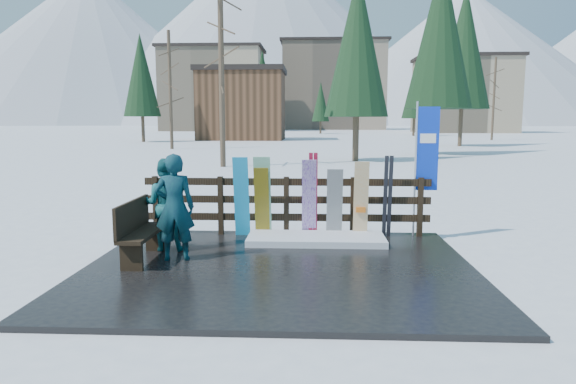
{
  "coord_description": "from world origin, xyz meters",
  "views": [
    {
      "loc": [
        0.49,
        -7.72,
        2.32
      ],
      "look_at": [
        0.09,
        1.0,
        1.1
      ],
      "focal_mm": 32.0,
      "sensor_mm": 36.0,
      "label": 1
    }
  ],
  "objects_px": {
    "bench": "(139,229)",
    "person_back": "(166,204)",
    "snowboard_0": "(241,197)",
    "rental_flag": "(425,154)",
    "snowboard_4": "(335,203)",
    "person_front": "(175,207)",
    "snowboard_2": "(262,202)",
    "snowboard_1": "(263,197)",
    "snowboard_3": "(309,199)",
    "snowboard_5": "(361,200)"
  },
  "relations": [
    {
      "from": "snowboard_5",
      "to": "rental_flag",
      "type": "relative_size",
      "value": 0.57
    },
    {
      "from": "snowboard_1",
      "to": "person_back",
      "type": "bearing_deg",
      "value": -146.8
    },
    {
      "from": "bench",
      "to": "person_front",
      "type": "bearing_deg",
      "value": 3.94
    },
    {
      "from": "snowboard_5",
      "to": "snowboard_3",
      "type": "bearing_deg",
      "value": -180.0
    },
    {
      "from": "snowboard_0",
      "to": "snowboard_1",
      "type": "xyz_separation_m",
      "value": [
        0.41,
        0.0,
        0.0
      ]
    },
    {
      "from": "rental_flag",
      "to": "person_back",
      "type": "distance_m",
      "value": 4.94
    },
    {
      "from": "bench",
      "to": "snowboard_1",
      "type": "distance_m",
      "value": 2.54
    },
    {
      "from": "snowboard_4",
      "to": "snowboard_0",
      "type": "bearing_deg",
      "value": -180.0
    },
    {
      "from": "snowboard_4",
      "to": "snowboard_5",
      "type": "height_order",
      "value": "snowboard_5"
    },
    {
      "from": "snowboard_3",
      "to": "snowboard_2",
      "type": "bearing_deg",
      "value": 180.0
    },
    {
      "from": "snowboard_1",
      "to": "snowboard_2",
      "type": "height_order",
      "value": "snowboard_1"
    },
    {
      "from": "bench",
      "to": "snowboard_2",
      "type": "xyz_separation_m",
      "value": [
        1.81,
        1.75,
        0.16
      ]
    },
    {
      "from": "bench",
      "to": "rental_flag",
      "type": "bearing_deg",
      "value": 22.26
    },
    {
      "from": "bench",
      "to": "snowboard_4",
      "type": "distance_m",
      "value": 3.65
    },
    {
      "from": "person_front",
      "to": "snowboard_2",
      "type": "bearing_deg",
      "value": -133.62
    },
    {
      "from": "snowboard_1",
      "to": "person_front",
      "type": "height_order",
      "value": "person_front"
    },
    {
      "from": "bench",
      "to": "snowboard_1",
      "type": "height_order",
      "value": "snowboard_1"
    },
    {
      "from": "snowboard_5",
      "to": "bench",
      "type": "bearing_deg",
      "value": -154.73
    },
    {
      "from": "snowboard_2",
      "to": "snowboard_4",
      "type": "bearing_deg",
      "value": 0.0
    },
    {
      "from": "bench",
      "to": "snowboard_5",
      "type": "bearing_deg",
      "value": 25.27
    },
    {
      "from": "snowboard_4",
      "to": "snowboard_5",
      "type": "relative_size",
      "value": 0.92
    },
    {
      "from": "bench",
      "to": "snowboard_2",
      "type": "height_order",
      "value": "snowboard_2"
    },
    {
      "from": "snowboard_2",
      "to": "snowboard_4",
      "type": "distance_m",
      "value": 1.39
    },
    {
      "from": "snowboard_0",
      "to": "snowboard_4",
      "type": "relative_size",
      "value": 1.17
    },
    {
      "from": "snowboard_1",
      "to": "snowboard_4",
      "type": "distance_m",
      "value": 1.38
    },
    {
      "from": "snowboard_2",
      "to": "snowboard_3",
      "type": "distance_m",
      "value": 0.91
    },
    {
      "from": "snowboard_0",
      "to": "rental_flag",
      "type": "relative_size",
      "value": 0.61
    },
    {
      "from": "bench",
      "to": "snowboard_3",
      "type": "relative_size",
      "value": 0.96
    },
    {
      "from": "snowboard_5",
      "to": "snowboard_2",
      "type": "bearing_deg",
      "value": -180.0
    },
    {
      "from": "snowboard_1",
      "to": "snowboard_3",
      "type": "height_order",
      "value": "snowboard_1"
    },
    {
      "from": "snowboard_3",
      "to": "person_back",
      "type": "relative_size",
      "value": 0.98
    },
    {
      "from": "snowboard_1",
      "to": "person_back",
      "type": "relative_size",
      "value": 1.0
    },
    {
      "from": "snowboard_2",
      "to": "snowboard_5",
      "type": "bearing_deg",
      "value": 0.0
    },
    {
      "from": "snowboard_3",
      "to": "person_front",
      "type": "relative_size",
      "value": 0.9
    },
    {
      "from": "bench",
      "to": "person_front",
      "type": "xyz_separation_m",
      "value": [
        0.58,
        0.04,
        0.35
      ]
    },
    {
      "from": "snowboard_2",
      "to": "person_back",
      "type": "relative_size",
      "value": 0.87
    },
    {
      "from": "snowboard_1",
      "to": "rental_flag",
      "type": "height_order",
      "value": "rental_flag"
    },
    {
      "from": "person_back",
      "to": "snowboard_2",
      "type": "bearing_deg",
      "value": -145.17
    },
    {
      "from": "snowboard_0",
      "to": "person_front",
      "type": "distance_m",
      "value": 1.91
    },
    {
      "from": "bench",
      "to": "person_back",
      "type": "distance_m",
      "value": 0.8
    },
    {
      "from": "snowboard_4",
      "to": "person_back",
      "type": "relative_size",
      "value": 0.85
    },
    {
      "from": "snowboard_1",
      "to": "snowboard_2",
      "type": "relative_size",
      "value": 1.15
    },
    {
      "from": "snowboard_2",
      "to": "snowboard_5",
      "type": "distance_m",
      "value": 1.9
    },
    {
      "from": "bench",
      "to": "snowboard_5",
      "type": "xyz_separation_m",
      "value": [
        3.7,
        1.75,
        0.22
      ]
    },
    {
      "from": "snowboard_4",
      "to": "rental_flag",
      "type": "xyz_separation_m",
      "value": [
        1.73,
        0.27,
        0.94
      ]
    },
    {
      "from": "bench",
      "to": "snowboard_0",
      "type": "bearing_deg",
      "value": 50.99
    },
    {
      "from": "snowboard_0",
      "to": "snowboard_4",
      "type": "bearing_deg",
      "value": 0.0
    },
    {
      "from": "snowboard_4",
      "to": "bench",
      "type": "bearing_deg",
      "value": -151.37
    },
    {
      "from": "rental_flag",
      "to": "snowboard_2",
      "type": "bearing_deg",
      "value": -175.06
    },
    {
      "from": "snowboard_1",
      "to": "snowboard_5",
      "type": "bearing_deg",
      "value": 0.0
    }
  ]
}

